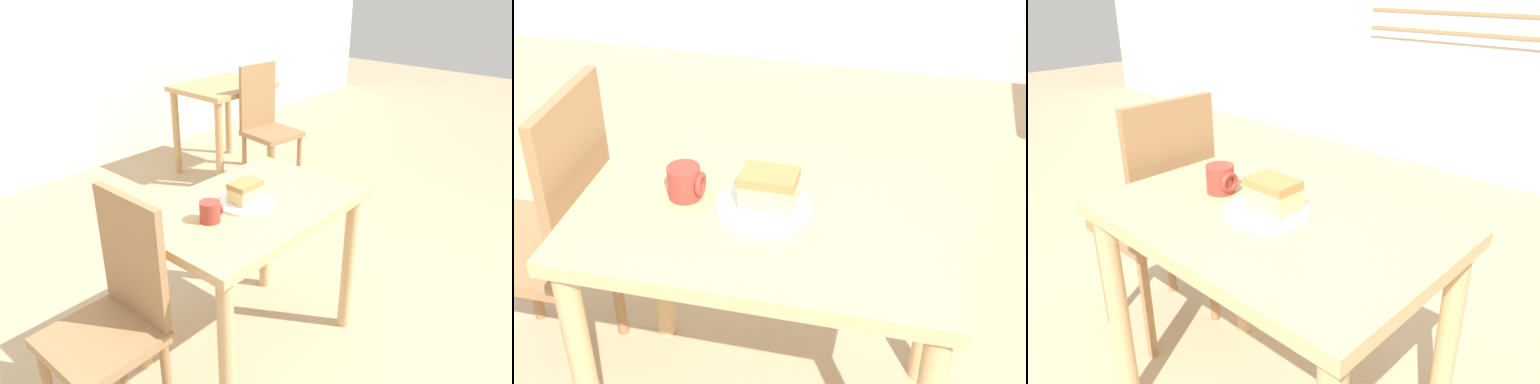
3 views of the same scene
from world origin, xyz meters
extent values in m
cube|color=tan|center=(0.12, 0.51, 0.72)|extent=(0.92, 0.61, 0.04)
cylinder|color=tan|center=(-0.29, 0.25, 0.35)|extent=(0.06, 0.06, 0.70)
cylinder|color=tan|center=(-0.29, 0.76, 0.35)|extent=(0.06, 0.06, 0.70)
cylinder|color=tan|center=(0.53, 0.76, 0.35)|extent=(0.06, 0.06, 0.70)
cube|color=#9E754C|center=(-0.58, 0.58, 0.45)|extent=(0.36, 0.36, 0.04)
cylinder|color=#9E754C|center=(-0.73, 0.73, 0.21)|extent=(0.04, 0.04, 0.43)
cylinder|color=#9E754C|center=(-0.43, 0.73, 0.21)|extent=(0.04, 0.04, 0.43)
cylinder|color=#9E754C|center=(-0.43, 0.42, 0.21)|extent=(0.04, 0.04, 0.43)
cube|color=#9E754C|center=(-0.42, 0.58, 0.71)|extent=(0.03, 0.34, 0.48)
cylinder|color=white|center=(0.10, 0.51, 0.75)|extent=(0.23, 0.23, 0.01)
cube|color=#E0C67F|center=(0.11, 0.52, 0.78)|extent=(0.13, 0.09, 0.06)
cube|color=#B27F47|center=(0.11, 0.52, 0.82)|extent=(0.13, 0.09, 0.02)
cylinder|color=#9E382D|center=(-0.09, 0.52, 0.78)|extent=(0.08, 0.08, 0.08)
torus|color=#9E382D|center=(-0.05, 0.52, 0.78)|extent=(0.01, 0.06, 0.06)
camera|label=1|loc=(-1.25, -0.72, 1.65)|focal=35.00mm
camera|label=2|loc=(0.43, -0.81, 1.71)|focal=50.00mm
camera|label=3|loc=(0.94, -0.32, 1.31)|focal=35.00mm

